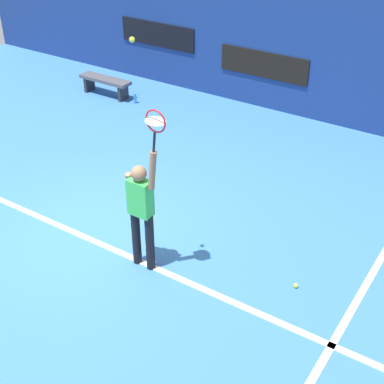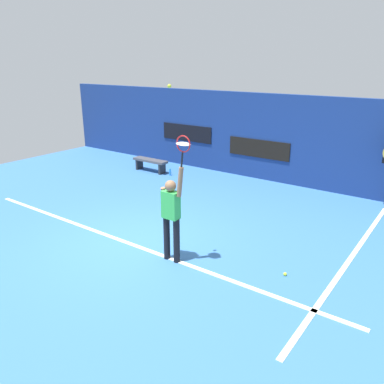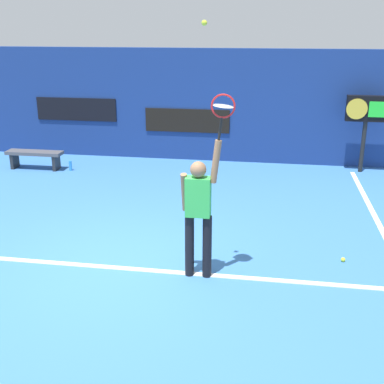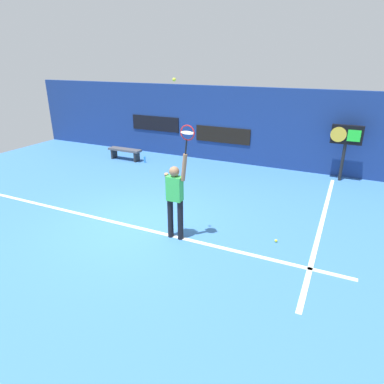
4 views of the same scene
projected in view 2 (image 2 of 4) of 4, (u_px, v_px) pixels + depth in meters
name	position (u px, v px, depth m)	size (l,w,h in m)	color
ground_plane	(133.00, 242.00, 8.68)	(18.00, 18.00, 0.00)	#3870B2
back_wall	(261.00, 137.00, 12.94)	(18.00, 0.20, 2.85)	navy
sponsor_banner_center	(259.00, 149.00, 12.97)	(2.20, 0.03, 0.60)	black
sponsor_banner_portside	(187.00, 133.00, 14.57)	(2.20, 0.03, 0.60)	black
court_baseline	(129.00, 243.00, 8.58)	(10.00, 0.10, 0.01)	white
court_sideline	(350.00, 259.00, 7.91)	(0.10, 7.00, 0.01)	white
tennis_player	(171.00, 214.00, 7.57)	(0.55, 0.31, 1.99)	black
tennis_racket	(183.00, 146.00, 6.95)	(0.35, 0.27, 0.62)	black
tennis_ball	(169.00, 86.00, 6.69)	(0.07, 0.07, 0.07)	#CCE033
court_bench	(150.00, 162.00, 14.07)	(1.40, 0.36, 0.45)	#4C4C51
water_bottle	(170.00, 172.00, 13.63)	(0.07, 0.07, 0.24)	#338CD8
spare_ball	(285.00, 274.00, 7.30)	(0.07, 0.07, 0.07)	#CCE033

